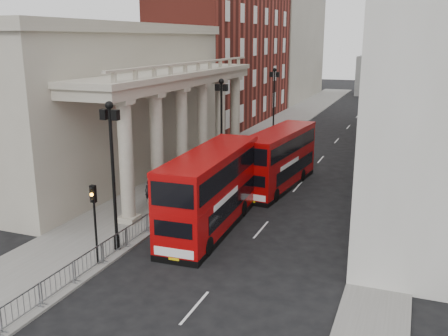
# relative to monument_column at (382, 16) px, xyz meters

# --- Properties ---
(ground) EXTENTS (260.00, 260.00, 0.00)m
(ground) POSITION_rel_monument_column_xyz_m (-6.00, -92.00, -15.98)
(ground) COLOR black
(ground) RESTS_ON ground
(sidewalk_west) EXTENTS (6.00, 140.00, 0.12)m
(sidewalk_west) POSITION_rel_monument_column_xyz_m (-9.00, -62.00, -15.92)
(sidewalk_west) COLOR slate
(sidewalk_west) RESTS_ON ground
(sidewalk_east) EXTENTS (3.00, 140.00, 0.12)m
(sidewalk_east) POSITION_rel_monument_column_xyz_m (7.50, -62.00, -15.92)
(sidewalk_east) COLOR slate
(sidewalk_east) RESTS_ON ground
(kerb) EXTENTS (0.20, 140.00, 0.14)m
(kerb) POSITION_rel_monument_column_xyz_m (-6.05, -62.00, -15.91)
(kerb) COLOR slate
(kerb) RESTS_ON ground
(portico_building) EXTENTS (9.00, 28.00, 12.00)m
(portico_building) POSITION_rel_monument_column_xyz_m (-16.50, -74.00, -9.98)
(portico_building) COLOR #A19987
(portico_building) RESTS_ON ground
(brick_building) EXTENTS (9.00, 32.00, 22.00)m
(brick_building) POSITION_rel_monument_column_xyz_m (-16.50, -44.00, -4.98)
(brick_building) COLOR maroon
(brick_building) RESTS_ON ground
(west_building_far) EXTENTS (9.00, 30.00, 20.00)m
(west_building_far) POSITION_rel_monument_column_xyz_m (-16.50, -12.00, -5.98)
(west_building_far) COLOR #A19987
(west_building_far) RESTS_ON ground
(east_building) EXTENTS (8.00, 55.00, 25.00)m
(east_building) POSITION_rel_monument_column_xyz_m (10.00, -60.00, -3.48)
(east_building) COLOR beige
(east_building) RESTS_ON ground
(monument_column) EXTENTS (8.00, 8.00, 54.20)m
(monument_column) POSITION_rel_monument_column_xyz_m (0.00, 0.00, 0.00)
(monument_column) COLOR #60605E
(monument_column) RESTS_ON ground
(lamp_post_south) EXTENTS (1.05, 0.44, 8.32)m
(lamp_post_south) POSITION_rel_monument_column_xyz_m (-6.60, -88.00, -11.07)
(lamp_post_south) COLOR black
(lamp_post_south) RESTS_ON sidewalk_west
(lamp_post_mid) EXTENTS (1.05, 0.44, 8.32)m
(lamp_post_mid) POSITION_rel_monument_column_xyz_m (-6.60, -72.00, -11.07)
(lamp_post_mid) COLOR black
(lamp_post_mid) RESTS_ON sidewalk_west
(lamp_post_north) EXTENTS (1.05, 0.44, 8.32)m
(lamp_post_north) POSITION_rel_monument_column_xyz_m (-6.60, -56.00, -11.07)
(lamp_post_north) COLOR black
(lamp_post_north) RESTS_ON sidewalk_west
(traffic_light) EXTENTS (0.28, 0.33, 4.30)m
(traffic_light) POSITION_rel_monument_column_xyz_m (-6.50, -90.02, -12.88)
(traffic_light) COLOR black
(traffic_light) RESTS_ON sidewalk_west
(crowd_barriers) EXTENTS (0.50, 18.75, 1.10)m
(crowd_barriers) POSITION_rel_monument_column_xyz_m (-6.35, -89.78, -15.31)
(crowd_barriers) COLOR gray
(crowd_barriers) RESTS_ON sidewalk_west
(bus_near) EXTENTS (3.21, 11.54, 4.94)m
(bus_near) POSITION_rel_monument_column_xyz_m (-3.02, -82.81, -13.40)
(bus_near) COLOR #9B0707
(bus_near) RESTS_ON ground
(bus_far) EXTENTS (3.61, 10.88, 4.61)m
(bus_far) POSITION_rel_monument_column_xyz_m (-1.46, -72.55, -13.57)
(bus_far) COLOR #930607
(bus_far) RESTS_ON ground
(pedestrian_a) EXTENTS (0.67, 0.59, 1.54)m
(pedestrian_a) POSITION_rel_monument_column_xyz_m (-9.13, -79.93, -15.09)
(pedestrian_a) COLOR black
(pedestrian_a) RESTS_ON sidewalk_west
(pedestrian_b) EXTENTS (1.10, 1.03, 1.80)m
(pedestrian_b) POSITION_rel_monument_column_xyz_m (-9.25, -71.53, -14.96)
(pedestrian_b) COLOR #292220
(pedestrian_b) RESTS_ON sidewalk_west
(pedestrian_c) EXTENTS (1.09, 0.94, 1.88)m
(pedestrian_c) POSITION_rel_monument_column_xyz_m (-9.91, -74.10, -14.92)
(pedestrian_c) COLOR black
(pedestrian_c) RESTS_ON sidewalk_west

